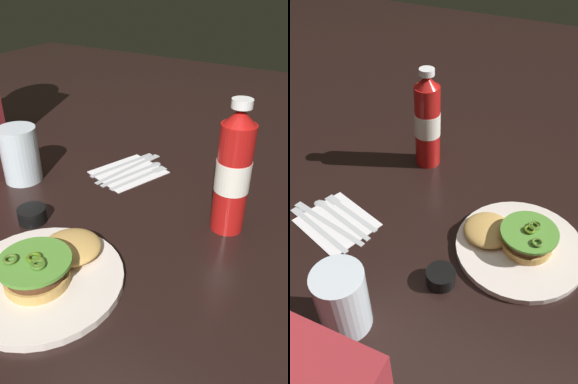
% 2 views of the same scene
% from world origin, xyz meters
% --- Properties ---
extents(ground_plane, '(3.00, 3.00, 0.00)m').
position_xyz_m(ground_plane, '(0.00, 0.00, 0.00)').
color(ground_plane, black).
extents(dinner_plate, '(0.27, 0.27, 0.01)m').
position_xyz_m(dinner_plate, '(-0.14, -0.03, 0.01)').
color(dinner_plate, silver).
rests_on(dinner_plate, ground_plane).
extents(burger_sandwich, '(0.20, 0.12, 0.05)m').
position_xyz_m(burger_sandwich, '(-0.12, -0.03, 0.03)').
color(burger_sandwich, tan).
rests_on(burger_sandwich, dinner_plate).
extents(ketchup_bottle, '(0.07, 0.07, 0.26)m').
position_xyz_m(ketchup_bottle, '(0.17, -0.23, 0.12)').
color(ketchup_bottle, '#B11412').
rests_on(ketchup_bottle, ground_plane).
extents(water_glass, '(0.09, 0.09, 0.13)m').
position_xyz_m(water_glass, '(0.10, 0.27, 0.07)').
color(water_glass, silver).
rests_on(water_glass, ground_plane).
extents(condiment_cup, '(0.06, 0.06, 0.03)m').
position_xyz_m(condiment_cup, '(-0.02, 0.12, 0.02)').
color(condiment_cup, black).
rests_on(condiment_cup, ground_plane).
extents(napkin, '(0.20, 0.18, 0.00)m').
position_xyz_m(napkin, '(0.26, 0.07, 0.00)').
color(napkin, white).
rests_on(napkin, ground_plane).
extents(fork_utensil, '(0.17, 0.07, 0.00)m').
position_xyz_m(fork_utensil, '(0.27, 0.02, 0.00)').
color(fork_utensil, silver).
rests_on(fork_utensil, napkin).
extents(spoon_utensil, '(0.19, 0.07, 0.00)m').
position_xyz_m(spoon_utensil, '(0.28, 0.05, 0.00)').
color(spoon_utensil, silver).
rests_on(spoon_utensil, napkin).
extents(butter_knife, '(0.22, 0.06, 0.00)m').
position_xyz_m(butter_knife, '(0.29, 0.08, 0.00)').
color(butter_knife, silver).
rests_on(butter_knife, napkin).
extents(steak_knife, '(0.19, 0.08, 0.00)m').
position_xyz_m(steak_knife, '(0.30, 0.10, 0.00)').
color(steak_knife, silver).
rests_on(steak_knife, napkin).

